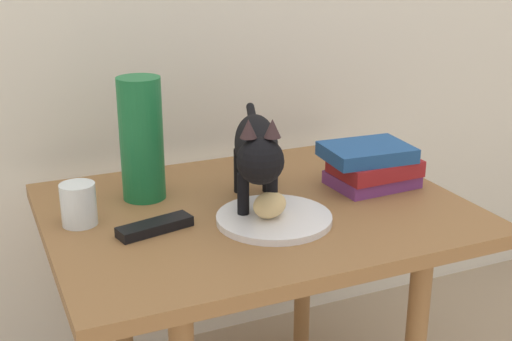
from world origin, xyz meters
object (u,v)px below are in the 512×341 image
Objects in this scene: bread_roll at (270,205)px; tv_remote at (155,227)px; book_stack at (371,165)px; green_vase at (142,139)px; cat at (257,149)px; candle_jar at (79,206)px; plate at (272,219)px; side_table at (256,236)px.

tv_remote is at bearing 166.60° from bread_roll.
book_stack is 0.52m from green_vase.
candle_jar is (-0.35, 0.07, -0.09)m from cat.
tv_remote is at bearing -174.22° from cat.
bread_roll is at bearing -94.13° from cat.
plate is 0.33m from green_vase.
bread_roll reaches higher than tv_remote.
plate is at bearing -161.73° from book_stack.
bread_roll is 0.38m from candle_jar.
cat is (-0.00, 0.07, 0.13)m from plate.
cat reaches higher than bread_roll.
book_stack is (0.29, 0.10, 0.04)m from plate.
side_table is 3.72× the size of plate.
candle_jar is (-0.16, -0.09, -0.10)m from green_vase.
cat is (-0.01, -0.02, 0.20)m from side_table.
bread_roll is 0.32m from green_vase.
cat is 5.35× the size of candle_jar.
side_table is at bearing 87.24° from plate.
plate is at bearing 14.72° from bread_roll.
plate is 0.38m from candle_jar.
green_vase reaches higher than plate.
book_stack is at bearing 1.26° from side_table.
green_vase is at bearing 68.51° from tv_remote.
bread_roll is 0.18× the size of cat.
green_vase reaches higher than side_table.
cat reaches higher than plate.
side_table is at bearing -35.34° from green_vase.
candle_jar is at bearing 130.86° from tv_remote.
side_table is at bearing 83.35° from bread_roll.
plate is 0.31m from book_stack.
bread_roll is at bearing -161.81° from book_stack.
cat reaches higher than side_table.
tv_remote is at bearing -174.99° from book_stack.
plate is 1.55× the size of tv_remote.
cat is at bearing 90.69° from plate.
tv_remote is at bearing -36.45° from candle_jar.
cat is 0.37m from candle_jar.
bread_roll is 0.23m from tv_remote.
green_vase reaches higher than bread_roll.
cat is at bearing -6.91° from tv_remote.
book_stack is 2.50× the size of candle_jar.
book_stack is 0.65m from candle_jar.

